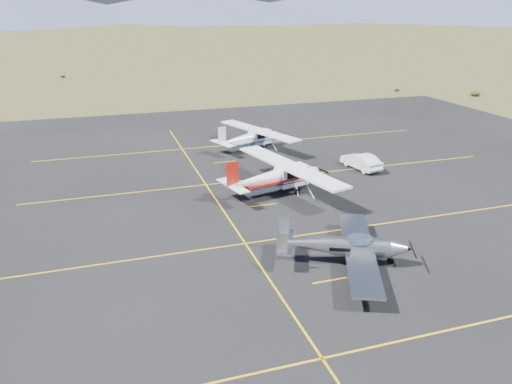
{
  "coord_description": "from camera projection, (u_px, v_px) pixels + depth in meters",
  "views": [
    {
      "loc": [
        -13.7,
        -24.07,
        13.66
      ],
      "look_at": [
        -3.96,
        6.21,
        1.6
      ],
      "focal_mm": 35.0,
      "sensor_mm": 36.0,
      "label": 1
    }
  ],
  "objects": [
    {
      "name": "apron",
      "position": [
        304.0,
        203.0,
        36.42
      ],
      "size": [
        72.0,
        72.0,
        0.02
      ],
      "primitive_type": "cube",
      "color": "black",
      "rests_on": "ground"
    },
    {
      "name": "aircraft_cessna",
      "position": [
        276.0,
        176.0,
        37.81
      ],
      "size": [
        8.06,
        12.35,
        3.13
      ],
      "rotation": [
        0.0,
        0.0,
        0.25
      ],
      "color": "white",
      "rests_on": "apron"
    },
    {
      "name": "aircraft_plain",
      "position": [
        250.0,
        137.0,
        49.36
      ],
      "size": [
        7.76,
        10.73,
        2.78
      ],
      "rotation": [
        0.0,
        0.0,
        0.37
      ],
      "color": "white",
      "rests_on": "apron"
    },
    {
      "name": "sedan",
      "position": [
        361.0,
        161.0,
        43.7
      ],
      "size": [
        2.17,
        4.39,
        1.38
      ],
      "primitive_type": "imported",
      "rotation": [
        0.0,
        0.0,
        3.32
      ],
      "color": "white",
      "rests_on": "apron"
    },
    {
      "name": "aircraft_low_wing",
      "position": [
        346.0,
        246.0,
        27.69
      ],
      "size": [
        7.46,
        9.74,
        2.17
      ],
      "rotation": [
        0.0,
        0.0,
        -0.41
      ],
      "color": "silver",
      "rests_on": "apron"
    },
    {
      "name": "ground",
      "position": [
        350.0,
        244.0,
        30.19
      ],
      "size": [
        1600.0,
        1600.0,
        0.0
      ],
      "primitive_type": "plane",
      "color": "#383D1C",
      "rests_on": "ground"
    }
  ]
}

